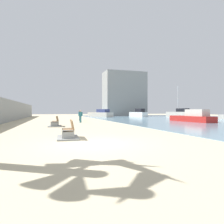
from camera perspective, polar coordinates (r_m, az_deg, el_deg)
name	(u,v)px	position (r m, az deg, el deg)	size (l,w,h in m)	color
ground_plane	(66,122)	(26.91, -13.06, -2.79)	(120.00, 120.00, 0.00)	#C6B793
seawall	(3,111)	(27.42, -28.90, 0.33)	(0.80, 64.00, 2.96)	gray
water_bay	(213,119)	(37.21, 27.02, -1.92)	(36.00, 68.00, 0.04)	#6B8EA3
bench_near	(68,134)	(10.95, -12.44, -6.13)	(1.18, 2.14, 0.98)	gray
bench_far	(55,124)	(19.47, -16.01, -3.30)	(1.29, 2.19, 0.98)	gray
person_walking	(80,115)	(24.94, -9.03, -0.98)	(0.49, 0.30, 1.55)	teal
person_standing	(80,115)	(30.08, -9.29, -0.77)	(0.29, 0.50, 1.54)	#333338
boat_far_right	(101,114)	(47.14, -3.30, -0.55)	(5.00, 7.32, 1.80)	beige
boat_mid_bay	(138,114)	(49.05, 7.51, -0.46)	(1.58, 7.65, 1.95)	white
boat_nearest	(193,117)	(28.11, 22.12, -1.39)	(2.17, 6.92, 1.62)	red
boat_distant	(180,114)	(48.30, 18.81, -0.44)	(2.96, 6.94, 7.27)	beige
harbor_building	(124,94)	(58.69, 3.57, 5.14)	(12.00, 6.00, 12.74)	gray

